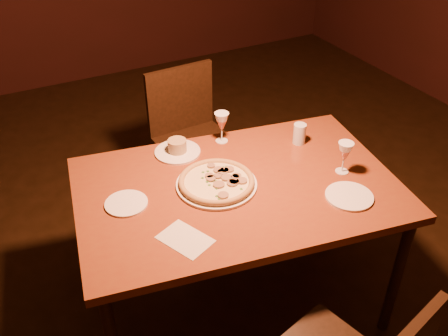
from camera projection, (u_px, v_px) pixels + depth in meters
name	position (u px, v px, depth m)	size (l,w,h in m)	color
dining_table	(237.00, 197.00, 2.33)	(1.60, 1.17, 0.78)	brown
chair_far	(191.00, 134.00, 3.16)	(0.47, 0.47, 0.93)	black
pizza_plate	(217.00, 182.00, 2.27)	(0.37, 0.37, 0.04)	white
ramekin_saucer	(177.00, 149.00, 2.50)	(0.23, 0.23, 0.07)	white
wine_glass_far	(222.00, 127.00, 2.56)	(0.07, 0.07, 0.17)	#C76B53
wine_glass_right	(344.00, 158.00, 2.33)	(0.07, 0.07, 0.16)	#C76B53
water_tumbler	(299.00, 134.00, 2.56)	(0.06, 0.06, 0.11)	silver
side_plate_left	(126.00, 203.00, 2.17)	(0.19, 0.19, 0.01)	white
side_plate_near	(349.00, 196.00, 2.21)	(0.21, 0.21, 0.01)	white
menu_card	(185.00, 239.00, 1.99)	(0.14, 0.21, 0.00)	beige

